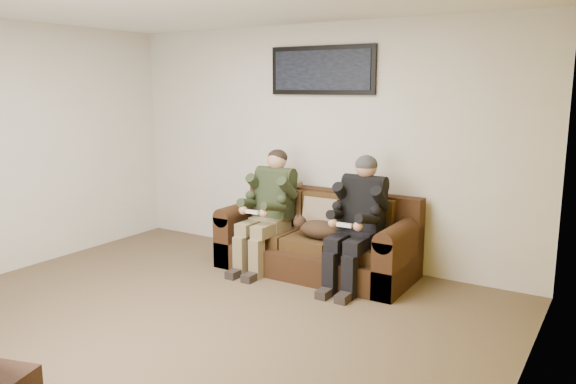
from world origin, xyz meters
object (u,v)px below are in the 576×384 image
Objects in this scene: sofa at (319,242)px; framed_poster at (322,70)px; person_left at (269,203)px; cat at (318,229)px; person_right at (358,215)px.

framed_poster is (-0.20, 0.39, 1.79)m from sofa.
person_left reaches higher than cat.
person_right is at bearing 0.02° from person_left.
person_left is 1.54m from framed_poster.
cat is at bearing -1.48° from person_left.
sofa is at bearing 162.07° from person_right.
framed_poster reaches higher than person_right.
framed_poster is at bearing 142.11° from person_right.
person_right is (1.05, 0.00, 0.00)m from person_left.
person_left is at bearing -179.98° from person_right.
person_right reaches higher than person_left.
person_left is 0.64m from cat.
person_left is (-0.52, -0.17, 0.39)m from sofa.
framed_poster reaches higher than person_left.
sofa is 1.60× the size of person_right.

